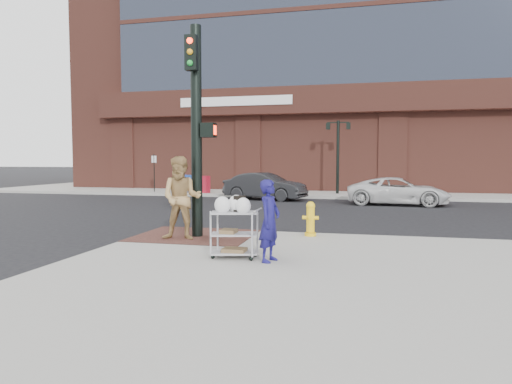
% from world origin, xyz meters
% --- Properties ---
extents(ground, '(220.00, 220.00, 0.00)m').
position_xyz_m(ground, '(0.00, 0.00, 0.00)').
color(ground, black).
rests_on(ground, ground).
extents(sidewalk_far, '(65.00, 36.00, 0.15)m').
position_xyz_m(sidewalk_far, '(12.50, 32.00, 0.07)').
color(sidewalk_far, '#999791').
rests_on(sidewalk_far, ground).
extents(brick_curb_ramp, '(2.80, 2.40, 0.01)m').
position_xyz_m(brick_curb_ramp, '(-0.60, 0.90, 0.16)').
color(brick_curb_ramp, '#4C2923').
rests_on(brick_curb_ramp, sidewalk_near).
extents(bank_building, '(42.00, 26.00, 28.00)m').
position_xyz_m(bank_building, '(5.00, 31.00, 14.15)').
color(bank_building, brown).
rests_on(bank_building, sidewalk_far).
extents(lamp_post, '(1.32, 0.22, 4.00)m').
position_xyz_m(lamp_post, '(2.00, 16.00, 2.62)').
color(lamp_post, black).
rests_on(lamp_post, sidewalk_far).
extents(parking_sign, '(0.05, 0.05, 2.20)m').
position_xyz_m(parking_sign, '(-8.50, 15.00, 1.25)').
color(parking_sign, black).
rests_on(parking_sign, sidewalk_far).
extents(traffic_signal_pole, '(0.61, 0.51, 5.00)m').
position_xyz_m(traffic_signal_pole, '(-0.48, 0.77, 2.83)').
color(traffic_signal_pole, black).
rests_on(traffic_signal_pole, sidewalk_near).
extents(woman_blue, '(0.47, 0.61, 1.49)m').
position_xyz_m(woman_blue, '(1.75, -1.47, 0.90)').
color(woman_blue, '#151157').
rests_on(woman_blue, sidewalk_near).
extents(pedestrian_tan, '(1.05, 0.88, 1.93)m').
position_xyz_m(pedestrian_tan, '(-0.69, 0.30, 1.12)').
color(pedestrian_tan, '#A9854F').
rests_on(pedestrian_tan, sidewalk_near).
extents(sedan_dark, '(4.36, 2.35, 1.36)m').
position_xyz_m(sedan_dark, '(-1.43, 12.87, 0.68)').
color(sedan_dark, black).
rests_on(sedan_dark, ground).
extents(minivan_white, '(4.54, 2.33, 1.23)m').
position_xyz_m(minivan_white, '(4.91, 11.67, 0.61)').
color(minivan_white, silver).
rests_on(minivan_white, ground).
extents(utility_cart, '(0.94, 0.67, 1.18)m').
position_xyz_m(utility_cart, '(1.04, -1.32, 0.69)').
color(utility_cart, '#ABAAB0').
rests_on(utility_cart, sidewalk_near).
extents(fire_hydrant, '(0.40, 0.28, 0.84)m').
position_xyz_m(fire_hydrant, '(2.15, 1.51, 0.58)').
color(fire_hydrant, yellow).
rests_on(fire_hydrant, sidewalk_near).
extents(newsbox_red, '(0.50, 0.48, 0.96)m').
position_xyz_m(newsbox_red, '(-5.26, 14.77, 0.63)').
color(newsbox_red, maroon).
rests_on(newsbox_red, sidewalk_far).
extents(newsbox_yellow, '(0.47, 0.43, 1.01)m').
position_xyz_m(newsbox_yellow, '(-5.99, 15.30, 0.66)').
color(newsbox_yellow, yellow).
rests_on(newsbox_yellow, sidewalk_far).
extents(newsbox_blue, '(0.53, 0.51, 1.00)m').
position_xyz_m(newsbox_blue, '(-6.52, 15.04, 0.65)').
color(newsbox_blue, '#1C40B6').
rests_on(newsbox_blue, sidewalk_far).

